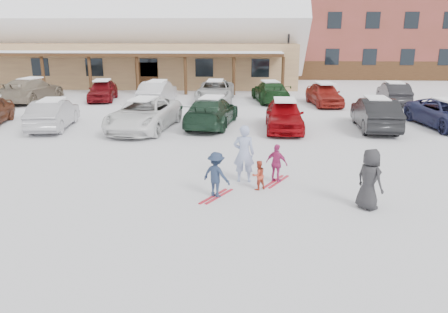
# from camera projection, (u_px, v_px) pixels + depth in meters

# --- Properties ---
(ground) EXTENTS (160.00, 160.00, 0.00)m
(ground) POSITION_uv_depth(u_px,v_px,m) (212.00, 199.00, 12.65)
(ground) COLOR white
(ground) RESTS_ON ground
(day_lodge) EXTENTS (29.12, 12.50, 10.38)m
(day_lodge) POSITION_uv_depth(u_px,v_px,m) (135.00, 38.00, 38.78)
(day_lodge) COLOR tan
(day_lodge) RESTS_ON ground
(lamp_post) EXTENTS (0.50, 0.25, 6.36)m
(lamp_post) POSITION_uv_depth(u_px,v_px,m) (288.00, 44.00, 34.81)
(lamp_post) COLOR black
(lamp_post) RESTS_ON ground
(conifer_3) EXTENTS (3.96, 3.96, 9.18)m
(conifer_3) POSITION_uv_depth(u_px,v_px,m) (289.00, 26.00, 53.07)
(conifer_3) COLOR black
(conifer_3) RESTS_ON ground
(adult_skier) EXTENTS (0.69, 0.47, 1.86)m
(adult_skier) POSITION_uv_depth(u_px,v_px,m) (244.00, 154.00, 13.87)
(adult_skier) COLOR #919FC8
(adult_skier) RESTS_ON ground
(toddler_red) EXTENTS (0.56, 0.53, 0.92)m
(toddler_red) POSITION_uv_depth(u_px,v_px,m) (258.00, 175.00, 13.29)
(toddler_red) COLOR #BD3F29
(toddler_red) RESTS_ON ground
(child_navy) EXTENTS (1.01, 0.88, 1.36)m
(child_navy) POSITION_uv_depth(u_px,v_px,m) (216.00, 175.00, 12.64)
(child_navy) COLOR #1F2C46
(child_navy) RESTS_ON ground
(skis_child_navy) EXTENTS (0.87, 1.31, 0.03)m
(skis_child_navy) POSITION_uv_depth(u_px,v_px,m) (216.00, 196.00, 12.83)
(skis_child_navy) COLOR #AE1829
(skis_child_navy) RESTS_ON ground
(child_magenta) EXTENTS (0.79, 0.63, 1.26)m
(child_magenta) POSITION_uv_depth(u_px,v_px,m) (277.00, 163.00, 13.88)
(child_magenta) COLOR #B32A6C
(child_magenta) RESTS_ON ground
(skis_child_magenta) EXTENTS (0.86, 1.32, 0.03)m
(skis_child_magenta) POSITION_uv_depth(u_px,v_px,m) (276.00, 182.00, 14.05)
(skis_child_magenta) COLOR #AE1829
(skis_child_magenta) RESTS_ON ground
(bystander_dark) EXTENTS (0.90, 0.99, 1.69)m
(bystander_dark) POSITION_uv_depth(u_px,v_px,m) (369.00, 179.00, 11.77)
(bystander_dark) COLOR #272629
(bystander_dark) RESTS_ON ground
(parked_car_1) EXTENTS (2.07, 4.51, 1.43)m
(parked_car_1) POSITION_uv_depth(u_px,v_px,m) (53.00, 114.00, 21.41)
(parked_car_1) COLOR #99989D
(parked_car_1) RESTS_ON ground
(parked_car_2) EXTENTS (3.21, 5.77, 1.53)m
(parked_car_2) POSITION_uv_depth(u_px,v_px,m) (144.00, 114.00, 21.17)
(parked_car_2) COLOR white
(parked_car_2) RESTS_ON ground
(parked_car_3) EXTENTS (2.77, 5.28, 1.46)m
(parked_car_3) POSITION_uv_depth(u_px,v_px,m) (212.00, 112.00, 21.96)
(parked_car_3) COLOR #193323
(parked_car_3) RESTS_ON ground
(parked_car_4) EXTENTS (1.87, 4.41, 1.49)m
(parked_car_4) POSITION_uv_depth(u_px,v_px,m) (284.00, 115.00, 21.08)
(parked_car_4) COLOR #90060C
(parked_car_4) RESTS_ON ground
(parked_car_5) EXTENTS (1.93, 4.78, 1.54)m
(parked_car_5) POSITION_uv_depth(u_px,v_px,m) (375.00, 114.00, 21.26)
(parked_car_5) COLOR black
(parked_car_5) RESTS_ON ground
(parked_car_6) EXTENTS (3.03, 5.29, 1.39)m
(parked_car_6) POSITION_uv_depth(u_px,v_px,m) (448.00, 114.00, 21.61)
(parked_car_6) COLOR navy
(parked_car_6) RESTS_ON ground
(parked_car_7) EXTENTS (2.82, 5.64, 1.57)m
(parked_car_7) POSITION_uv_depth(u_px,v_px,m) (31.00, 90.00, 29.38)
(parked_car_7) COLOR gray
(parked_car_7) RESTS_ON ground
(parked_car_8) EXTENTS (2.23, 4.30, 1.40)m
(parked_car_8) POSITION_uv_depth(u_px,v_px,m) (103.00, 90.00, 29.87)
(parked_car_8) COLOR maroon
(parked_car_8) RESTS_ON ground
(parked_car_9) EXTENTS (1.85, 4.68, 1.52)m
(parked_car_9) POSITION_uv_depth(u_px,v_px,m) (158.00, 93.00, 28.36)
(parked_car_9) COLOR silver
(parked_car_9) RESTS_ON ground
(parked_car_10) EXTENTS (2.45, 5.17, 1.43)m
(parked_car_10) POSITION_uv_depth(u_px,v_px,m) (215.00, 91.00, 29.48)
(parked_car_10) COLOR silver
(parked_car_10) RESTS_ON ground
(parked_car_11) EXTENTS (2.67, 5.01, 1.38)m
(parked_car_11) POSITION_uv_depth(u_px,v_px,m) (270.00, 92.00, 29.29)
(parked_car_11) COLOR #183B1A
(parked_car_11) RESTS_ON ground
(parked_car_12) EXTENTS (2.18, 4.37, 1.43)m
(parked_car_12) POSITION_uv_depth(u_px,v_px,m) (324.00, 94.00, 27.98)
(parked_car_12) COLOR maroon
(parked_car_12) RESTS_ON ground
(parked_car_13) EXTENTS (1.85, 4.32, 1.39)m
(parked_car_13) POSITION_uv_depth(u_px,v_px,m) (394.00, 93.00, 28.62)
(parked_car_13) COLOR black
(parked_car_13) RESTS_ON ground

